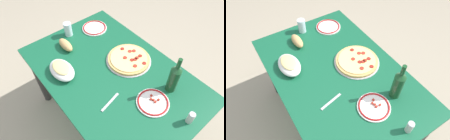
{
  "view_description": "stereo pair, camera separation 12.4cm",
  "coord_description": "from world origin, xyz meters",
  "views": [
    {
      "loc": [
        -0.72,
        0.6,
        1.84
      ],
      "look_at": [
        0.0,
        0.0,
        0.73
      ],
      "focal_mm": 32.44,
      "sensor_mm": 36.0,
      "label": 1
    },
    {
      "loc": [
        -0.79,
        0.5,
        1.84
      ],
      "look_at": [
        0.0,
        0.0,
        0.73
      ],
      "focal_mm": 32.44,
      "sensor_mm": 36.0,
      "label": 2
    }
  ],
  "objects": [
    {
      "name": "baked_pasta_dish",
      "position": [
        0.23,
        0.28,
        0.75
      ],
      "size": [
        0.24,
        0.15,
        0.08
      ],
      "color": "white",
      "rests_on": "dining_table"
    },
    {
      "name": "fork_left",
      "position": [
        -0.18,
        0.17,
        0.71
      ],
      "size": [
        0.05,
        0.17,
        0.0
      ],
      "primitive_type": "cube",
      "rotation": [
        0.0,
        0.0,
        4.92
      ],
      "color": "#B7B7BC",
      "rests_on": "dining_table"
    },
    {
      "name": "water_glass",
      "position": [
        0.57,
        0.01,
        0.76
      ],
      "size": [
        0.07,
        0.07,
        0.12
      ],
      "primitive_type": "cylinder",
      "color": "silver",
      "rests_on": "dining_table"
    },
    {
      "name": "side_plate_near",
      "position": [
        -0.36,
        -0.04,
        0.71
      ],
      "size": [
        0.22,
        0.22,
        0.02
      ],
      "color": "white",
      "rests_on": "dining_table"
    },
    {
      "name": "wine_bottle",
      "position": [
        -0.36,
        -0.22,
        0.82
      ],
      "size": [
        0.07,
        0.07,
        0.29
      ],
      "color": "#194723",
      "rests_on": "dining_table"
    },
    {
      "name": "side_plate_far",
      "position": [
        0.49,
        -0.21,
        0.71
      ],
      "size": [
        0.22,
        0.22,
        0.02
      ],
      "color": "white",
      "rests_on": "dining_table"
    },
    {
      "name": "ground_plane",
      "position": [
        0.0,
        0.0,
        0.0
      ],
      "size": [
        8.0,
        8.0,
        0.0
      ],
      "primitive_type": "plane",
      "color": "tan",
      "rests_on": "ground"
    },
    {
      "name": "pepperoni_pizza",
      "position": [
        0.01,
        -0.18,
        0.72
      ],
      "size": [
        0.34,
        0.34,
        0.03
      ],
      "color": "#B7B7BC",
      "rests_on": "dining_table"
    },
    {
      "name": "spice_shaker",
      "position": [
        -0.59,
        -0.11,
        0.75
      ],
      "size": [
        0.04,
        0.04,
        0.09
      ],
      "color": "silver",
      "rests_on": "dining_table"
    },
    {
      "name": "dining_table",
      "position": [
        0.0,
        0.0,
        0.59
      ],
      "size": [
        1.35,
        0.87,
        0.7
      ],
      "color": "#145938",
      "rests_on": "ground"
    },
    {
      "name": "bread_loaf",
      "position": [
        0.44,
        0.12,
        0.74
      ],
      "size": [
        0.17,
        0.07,
        0.06
      ],
      "primitive_type": "ellipsoid",
      "color": "tan",
      "rests_on": "dining_table"
    }
  ]
}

